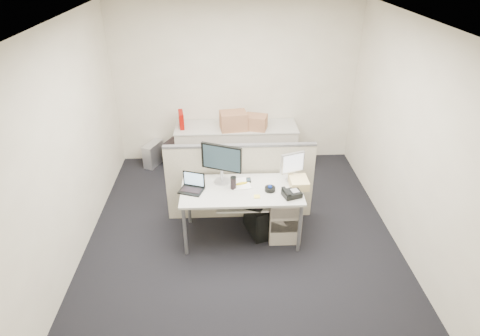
{
  "coord_description": "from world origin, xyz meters",
  "views": [
    {
      "loc": [
        -0.19,
        -4.19,
        3.41
      ],
      "look_at": [
        -0.01,
        0.15,
        0.95
      ],
      "focal_mm": 30.0,
      "sensor_mm": 36.0,
      "label": 1
    }
  ],
  "objects_px": {
    "monitor_main": "(222,164)",
    "desk_phone": "(292,194)",
    "desk": "(241,194)",
    "laptop": "(191,184)"
  },
  "relations": [
    {
      "from": "desk_phone",
      "to": "desk",
      "type": "bearing_deg",
      "value": 146.11
    },
    {
      "from": "monitor_main",
      "to": "desk_phone",
      "type": "relative_size",
      "value": 2.5
    },
    {
      "from": "desk",
      "to": "desk_phone",
      "type": "xyz_separation_m",
      "value": [
        0.6,
        -0.18,
        0.1
      ]
    },
    {
      "from": "monitor_main",
      "to": "laptop",
      "type": "height_order",
      "value": "monitor_main"
    },
    {
      "from": "monitor_main",
      "to": "desk_phone",
      "type": "xyz_separation_m",
      "value": [
        0.84,
        -0.36,
        -0.23
      ]
    },
    {
      "from": "monitor_main",
      "to": "desk_phone",
      "type": "height_order",
      "value": "monitor_main"
    },
    {
      "from": "desk",
      "to": "desk_phone",
      "type": "relative_size",
      "value": 7.12
    },
    {
      "from": "desk",
      "to": "laptop",
      "type": "xyz_separation_m",
      "value": [
        -0.62,
        -0.02,
        0.17
      ]
    },
    {
      "from": "desk",
      "to": "laptop",
      "type": "height_order",
      "value": "laptop"
    },
    {
      "from": "desk",
      "to": "laptop",
      "type": "relative_size",
      "value": 5.28
    }
  ]
}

